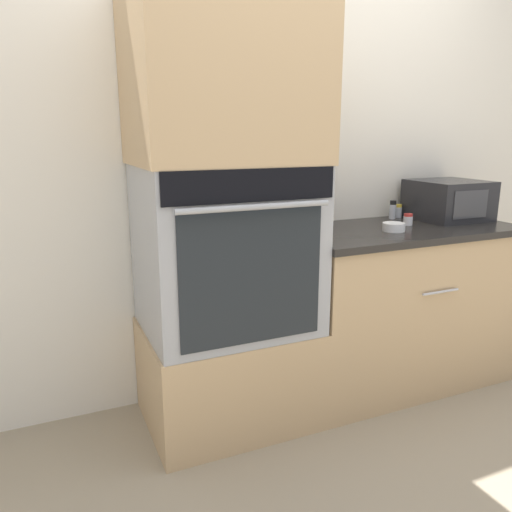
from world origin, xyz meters
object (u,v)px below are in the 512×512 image
object	(u,v)px
microwave	(448,200)
condiment_jar_far	(393,210)
bowl	(394,227)
condiment_jar_near	(399,211)
wall_oven	(227,248)
knife_block	(299,211)
condiment_jar_mid	(408,220)

from	to	relation	value
microwave	condiment_jar_far	world-z (taller)	microwave
microwave	bowl	xyz separation A→B (m)	(-0.51, -0.16, -0.09)
microwave	condiment_jar_near	xyz separation A→B (m)	(-0.22, 0.16, -0.07)
condiment_jar_far	condiment_jar_near	bearing A→B (deg)	19.46
wall_oven	knife_block	bearing A→B (deg)	22.37
microwave	bowl	bearing A→B (deg)	-162.27
microwave	knife_block	xyz separation A→B (m)	(-0.90, 0.11, -0.02)
microwave	condiment_jar_mid	distance (m)	0.35
bowl	condiment_jar_far	bearing A→B (deg)	52.32
condiment_jar_far	microwave	bearing A→B (deg)	-26.45
condiment_jar_mid	condiment_jar_far	xyz separation A→B (m)	(0.05, 0.20, 0.02)
wall_oven	knife_block	distance (m)	0.53
bowl	condiment_jar_mid	size ratio (longest dim) A/B	1.83
bowl	knife_block	bearing A→B (deg)	144.86
wall_oven	knife_block	world-z (taller)	wall_oven
condiment_jar_far	wall_oven	bearing A→B (deg)	-168.59
microwave	condiment_jar_far	bearing A→B (deg)	153.55
microwave	condiment_jar_far	xyz separation A→B (m)	(-0.28, 0.14, -0.06)
condiment_jar_near	microwave	bearing A→B (deg)	-36.57
bowl	condiment_jar_near	xyz separation A→B (m)	(0.29, 0.32, 0.02)
wall_oven	condiment_jar_mid	size ratio (longest dim) A/B	12.20
bowl	condiment_jar_far	size ratio (longest dim) A/B	1.06
condiment_jar_mid	condiment_jar_far	bearing A→B (deg)	74.62
microwave	condiment_jar_far	distance (m)	0.31
knife_block	condiment_jar_far	distance (m)	0.63
wall_oven	condiment_jar_mid	bearing A→B (deg)	1.43
bowl	condiment_jar_far	distance (m)	0.38
wall_oven	microwave	xyz separation A→B (m)	(1.38, 0.09, 0.14)
microwave	bowl	world-z (taller)	microwave
bowl	microwave	bearing A→B (deg)	17.73
condiment_jar_mid	knife_block	bearing A→B (deg)	163.23
microwave	condiment_jar_far	size ratio (longest dim) A/B	3.61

